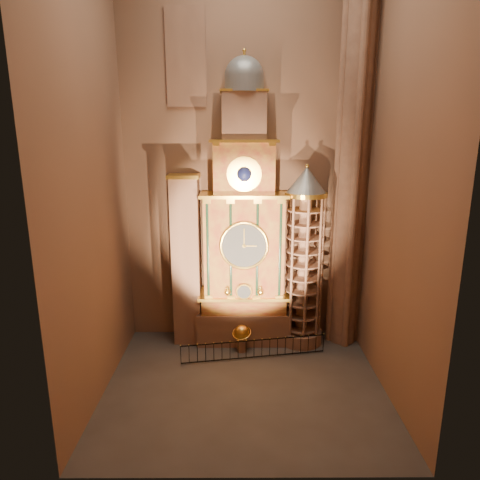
{
  "coord_description": "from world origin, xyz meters",
  "views": [
    {
      "loc": [
        -0.31,
        -19.27,
        12.52
      ],
      "look_at": [
        -0.23,
        3.0,
        6.88
      ],
      "focal_mm": 32.0,
      "sensor_mm": 36.0,
      "label": 1
    }
  ],
  "objects_px": {
    "astronomical_clock": "(244,235)",
    "celestial_globe": "(242,336)",
    "portrait_tower": "(186,260)",
    "stair_turret": "(304,260)",
    "iron_railing": "(254,349)"
  },
  "relations": [
    {
      "from": "astronomical_clock",
      "to": "celestial_globe",
      "type": "relative_size",
      "value": 10.36
    },
    {
      "from": "astronomical_clock",
      "to": "stair_turret",
      "type": "bearing_deg",
      "value": -4.3
    },
    {
      "from": "stair_turret",
      "to": "celestial_globe",
      "type": "height_order",
      "value": "stair_turret"
    },
    {
      "from": "stair_turret",
      "to": "celestial_globe",
      "type": "bearing_deg",
      "value": -162.63
    },
    {
      "from": "portrait_tower",
      "to": "iron_railing",
      "type": "height_order",
      "value": "portrait_tower"
    },
    {
      "from": "iron_railing",
      "to": "portrait_tower",
      "type": "bearing_deg",
      "value": 149.66
    },
    {
      "from": "portrait_tower",
      "to": "stair_turret",
      "type": "distance_m",
      "value": 6.91
    },
    {
      "from": "astronomical_clock",
      "to": "iron_railing",
      "type": "distance_m",
      "value": 6.53
    },
    {
      "from": "celestial_globe",
      "to": "astronomical_clock",
      "type": "bearing_deg",
      "value": 84.65
    },
    {
      "from": "astronomical_clock",
      "to": "portrait_tower",
      "type": "height_order",
      "value": "astronomical_clock"
    },
    {
      "from": "stair_turret",
      "to": "iron_railing",
      "type": "relative_size",
      "value": 1.33
    },
    {
      "from": "stair_turret",
      "to": "iron_railing",
      "type": "height_order",
      "value": "stair_turret"
    },
    {
      "from": "stair_turret",
      "to": "iron_railing",
      "type": "bearing_deg",
      "value": -145.25
    },
    {
      "from": "portrait_tower",
      "to": "celestial_globe",
      "type": "bearing_deg",
      "value": -23.43
    },
    {
      "from": "astronomical_clock",
      "to": "iron_railing",
      "type": "height_order",
      "value": "astronomical_clock"
    }
  ]
}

